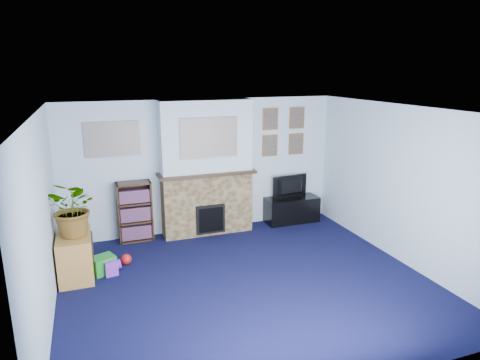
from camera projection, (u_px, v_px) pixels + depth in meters
name	position (u px, v px, depth m)	size (l,w,h in m)	color
floor	(247.00, 283.00, 5.99)	(5.00, 4.50, 0.01)	#0D0F33
ceiling	(248.00, 110.00, 5.39)	(5.00, 4.50, 0.01)	white
wall_back	(203.00, 166.00, 7.74)	(5.00, 0.04, 2.40)	silver
wall_front	(341.00, 276.00, 3.64)	(5.00, 0.04, 2.40)	silver
wall_left	(42.00, 223.00, 4.87)	(0.04, 4.50, 2.40)	silver
wall_right	(401.00, 184.00, 6.51)	(0.04, 4.50, 2.40)	silver
chimney_breast	(206.00, 169.00, 7.56)	(1.72, 0.50, 2.40)	brown
collage_main	(209.00, 138.00, 7.21)	(1.00, 0.03, 0.68)	gray
collage_left	(112.00, 139.00, 7.07)	(0.90, 0.03, 0.58)	gray
portrait_tl	(270.00, 119.00, 7.94)	(0.30, 0.03, 0.40)	brown
portrait_tr	(297.00, 118.00, 8.12)	(0.30, 0.03, 0.40)	brown
portrait_bl	(270.00, 146.00, 8.07)	(0.30, 0.03, 0.40)	brown
portrait_br	(296.00, 144.00, 8.25)	(0.30, 0.03, 0.40)	brown
tv_stand	(291.00, 211.00, 8.34)	(1.03, 0.44, 0.49)	black
television	(292.00, 187.00, 8.24)	(0.74, 0.10, 0.43)	black
bookshelf	(135.00, 213.00, 7.37)	(0.58, 0.28, 1.05)	#301F11
sideboard	(75.00, 254.00, 6.10)	(0.46, 0.83, 0.64)	#B57E3A
potted_plant	(74.00, 208.00, 5.89)	(0.73, 0.63, 0.81)	#26661E
mantel_clock	(203.00, 168.00, 7.48)	(0.10, 0.06, 0.13)	gold
mantel_candle	(227.00, 166.00, 7.62)	(0.05, 0.05, 0.17)	#B2BFC6
mantel_teddy	(178.00, 170.00, 7.34)	(0.12, 0.12, 0.12)	gray
mantel_can	(243.00, 166.00, 7.73)	(0.06, 0.06, 0.11)	purple
green_crate	(103.00, 264.00, 6.25)	(0.32, 0.26, 0.26)	#198C26
toy_ball	(126.00, 259.00, 6.54)	(0.16, 0.16, 0.16)	red
toy_block	(111.00, 267.00, 6.21)	(0.18, 0.18, 0.22)	purple
toy_tube	(111.00, 266.00, 6.34)	(0.14, 0.14, 0.30)	purple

